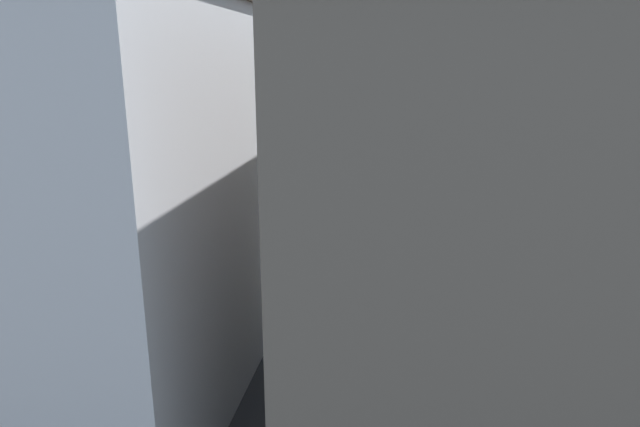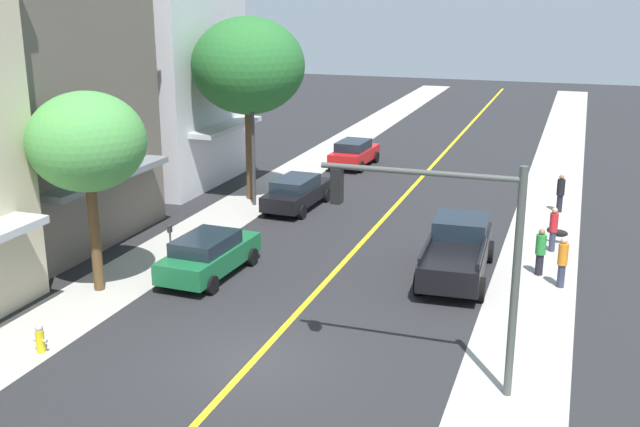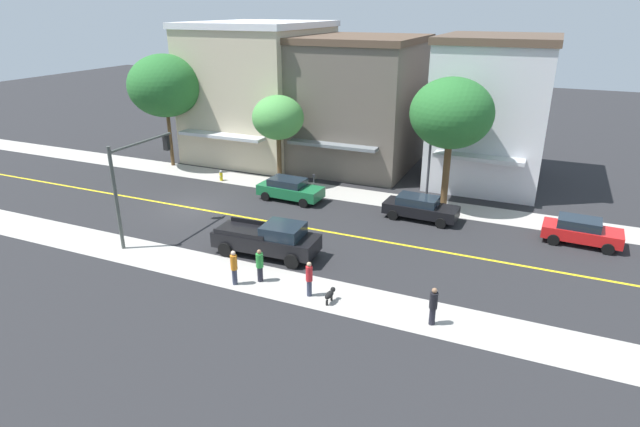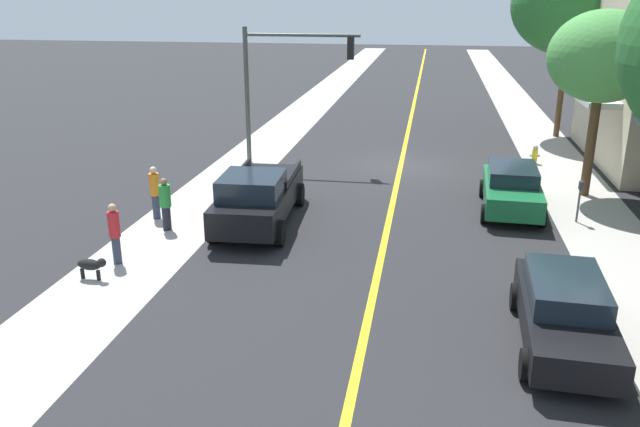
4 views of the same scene
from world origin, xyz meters
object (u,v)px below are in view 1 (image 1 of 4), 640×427
(pedestrian_black_shirt, at_px, (269,185))
(pedestrian_red_shirt, at_px, (357,188))
(pedestrian_orange_shirt, at_px, (417,188))
(traffic_light_mast, at_px, (565,150))
(parking_meter, at_px, (475,269))
(red_sedan_left_curb, at_px, (89,236))
(pedestrian_green_shirt, at_px, (401,191))
(street_tree_left_far, at_px, (237,129))
(black_sedan_left_curb, at_px, (281,246))
(black_pickup_truck, at_px, (418,202))
(street_tree_right_corner, at_px, (584,173))
(street_lamp, at_px, (269,179))
(small_dog, at_px, (340,195))
(green_sedan_left_curb, at_px, (491,255))

(pedestrian_black_shirt, distance_m, pedestrian_red_shirt, 5.76)
(pedestrian_orange_shirt, bearing_deg, pedestrian_red_shirt, -73.48)
(traffic_light_mast, bearing_deg, parking_meter, -27.70)
(red_sedan_left_curb, height_order, pedestrian_green_shirt, pedestrian_green_shirt)
(street_tree_left_far, relative_size, black_sedan_left_curb, 1.83)
(traffic_light_mast, xyz_separation_m, black_pickup_truck, (-0.97, 7.89, -3.03))
(pedestrian_green_shirt, bearing_deg, street_tree_left_far, -86.29)
(street_tree_right_corner, height_order, pedestrian_green_shirt, street_tree_right_corner)
(red_sedan_left_curb, bearing_deg, street_lamp, 170.04)
(red_sedan_left_curb, bearing_deg, black_pickup_truck, -148.81)
(black_pickup_truck, relative_size, pedestrian_red_shirt, 3.33)
(black_sedan_left_curb, xyz_separation_m, small_dog, (11.57, -1.32, -0.37))
(black_pickup_truck, relative_size, pedestrian_orange_shirt, 3.26)
(street_tree_left_far, xyz_separation_m, black_pickup_truck, (11.08, -7.17, -5.36))
(red_sedan_left_curb, bearing_deg, parking_meter, 176.55)
(street_tree_left_far, distance_m, pedestrian_red_shirt, 15.49)
(street_tree_left_far, height_order, black_sedan_left_curb, street_tree_left_far)
(street_lamp, xyz_separation_m, black_pickup_truck, (10.47, -6.13, -3.34))
(street_lamp, bearing_deg, pedestrian_orange_shirt, -23.58)
(black_sedan_left_curb, distance_m, pedestrian_green_shirt, 12.28)
(pedestrian_green_shirt, height_order, pedestrian_black_shirt, pedestrian_black_shirt)
(pedestrian_green_shirt, relative_size, small_dog, 2.04)
(street_tree_left_far, relative_size, pedestrian_green_shirt, 5.02)
(pedestrian_black_shirt, relative_size, small_dog, 2.09)
(small_dog, bearing_deg, pedestrian_red_shirt, 85.92)
(black_sedan_left_curb, distance_m, small_dog, 11.65)
(street_tree_left_far, relative_size, street_lamp, 1.22)
(street_lamp, xyz_separation_m, black_sedan_left_curb, (2.11, 0.08, -3.50))
(traffic_light_mast, xyz_separation_m, red_sedan_left_curb, (-9.34, 23.34, -3.19))
(green_sedan_left_curb, bearing_deg, street_lamp, 16.54)
(street_tree_right_corner, relative_size, small_dog, 7.97)
(parking_meter, relative_size, pedestrian_black_shirt, 0.80)
(black_pickup_truck, bearing_deg, street_lamp, 56.85)
(pedestrian_orange_shirt, bearing_deg, black_sedan_left_curb, -18.07)
(street_tree_right_corner, distance_m, green_sedan_left_curb, 5.65)
(street_tree_left_far, xyz_separation_m, pedestrian_black_shirt, (14.18, 2.37, -5.39))
(traffic_light_mast, xyz_separation_m, street_lamp, (-11.44, 14.03, 0.31))
(parking_meter, distance_m, black_pickup_truck, 10.46)
(street_lamp, relative_size, black_sedan_left_curb, 1.50)
(traffic_light_mast, bearing_deg, black_sedan_left_curb, -56.52)
(street_lamp, xyz_separation_m, pedestrian_red_shirt, (13.52, -2.34, -3.35))
(pedestrian_orange_shirt, height_order, pedestrian_black_shirt, pedestrian_orange_shirt)
(traffic_light_mast, relative_size, pedestrian_black_shirt, 3.35)
(red_sedan_left_curb, xyz_separation_m, small_dog, (11.58, -10.55, -0.38))
(traffic_light_mast, distance_m, green_sedan_left_curb, 10.93)
(street_lamp, distance_m, pedestrian_orange_shirt, 15.63)
(street_lamp, height_order, red_sedan_left_curb, street_lamp)
(pedestrian_black_shirt, bearing_deg, street_tree_left_far, -70.61)
(green_sedan_left_curb, relative_size, small_dog, 5.49)
(street_lamp, relative_size, black_pickup_truck, 1.20)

